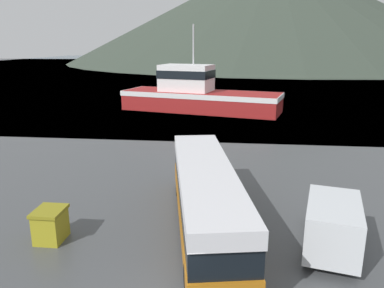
# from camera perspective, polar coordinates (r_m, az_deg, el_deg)

# --- Properties ---
(water_surface) EXTENTS (240.00, 240.00, 0.00)m
(water_surface) POSITION_cam_1_polar(r_m,az_deg,el_deg) (152.45, 5.73, 11.78)
(water_surface) COLOR #3D5160
(water_surface) RESTS_ON ground
(hill_backdrop) EXTENTS (191.92, 191.92, 47.80)m
(hill_backdrop) POSITION_cam_1_polar(r_m,az_deg,el_deg) (192.15, 12.37, 19.32)
(hill_backdrop) COLOR #333D33
(hill_backdrop) RESTS_ON ground
(tour_bus) EXTENTS (4.64, 12.43, 3.13)m
(tour_bus) POSITION_cam_1_polar(r_m,az_deg,el_deg) (17.41, 2.04, -7.76)
(tour_bus) COLOR #B26614
(tour_bus) RESTS_ON ground
(delivery_van) EXTENTS (3.28, 5.72, 2.29)m
(delivery_van) POSITION_cam_1_polar(r_m,az_deg,el_deg) (17.23, 20.62, -11.05)
(delivery_van) COLOR silver
(delivery_van) RESTS_ON ground
(fishing_boat) EXTENTS (21.29, 10.88, 10.87)m
(fishing_boat) POSITION_cam_1_polar(r_m,az_deg,el_deg) (49.03, 0.84, 7.58)
(fishing_boat) COLOR maroon
(fishing_boat) RESTS_ON water_surface
(storage_bin) EXTENTS (1.26, 1.46, 1.48)m
(storage_bin) POSITION_cam_1_polar(r_m,az_deg,el_deg) (18.10, -20.76, -11.41)
(storage_bin) COLOR olive
(storage_bin) RESTS_ON ground
(small_boat) EXTENTS (4.57, 5.45, 0.87)m
(small_boat) POSITION_cam_1_polar(r_m,az_deg,el_deg) (55.11, 2.38, 6.61)
(small_boat) COLOR black
(small_boat) RESTS_ON water_surface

